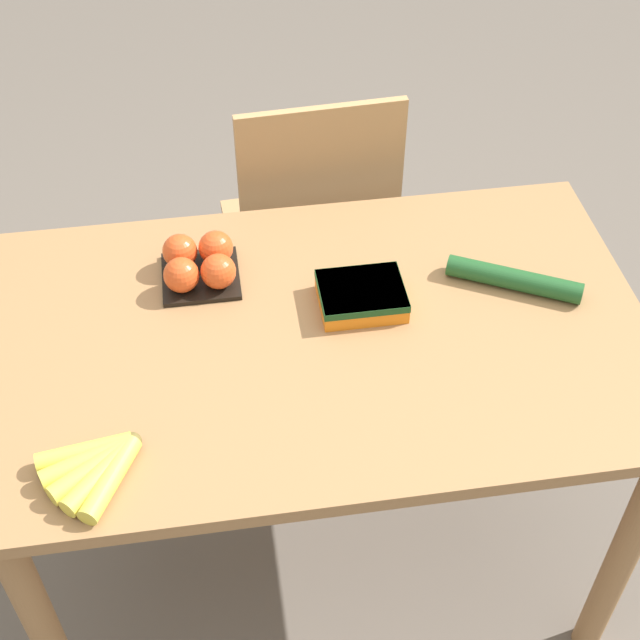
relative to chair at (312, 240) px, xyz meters
The scene contains 7 objects.
ground_plane 0.79m from the chair, 96.64° to the right, with size 12.00×12.00×0.00m, color #665B51.
dining_table 0.64m from the chair, 96.64° to the right, with size 1.26×0.78×0.77m.
chair is the anchor object (origin of this frame).
banana_bunch 1.05m from the chair, 118.50° to the right, with size 0.17×0.17×0.04m.
tomato_pack 0.61m from the chair, 123.60° to the right, with size 0.15×0.15×0.08m.
carrot_bag 0.64m from the chair, 88.07° to the right, with size 0.16×0.13×0.04m.
cucumber_near 0.71m from the chair, 59.36° to the right, with size 0.26×0.16×0.04m.
Camera 1 is at (-0.18, -1.17, 1.98)m, focal length 50.00 mm.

